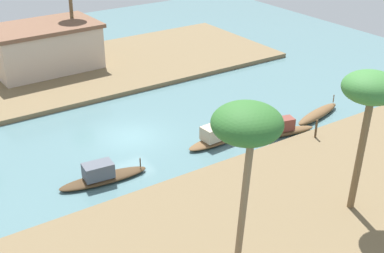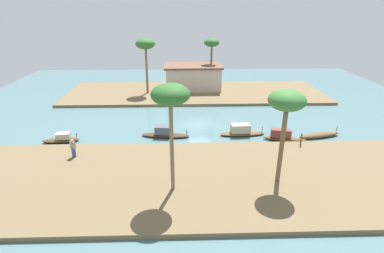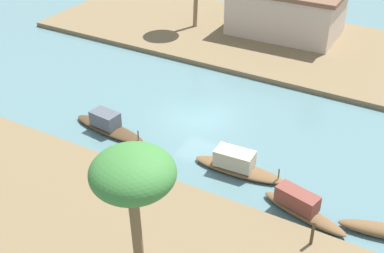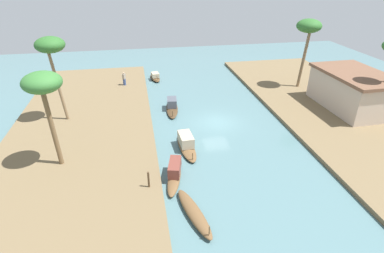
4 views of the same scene
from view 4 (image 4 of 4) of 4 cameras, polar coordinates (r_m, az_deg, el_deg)
name	(u,v)px [view 4 (image 4 of 4)]	position (r m, az deg, el deg)	size (l,w,h in m)	color
river_water	(217,122)	(31.39, 4.54, 0.75)	(65.78, 65.78, 0.00)	slate
riverbank_left	(82,132)	(30.89, -19.59, -0.96)	(39.67, 13.25, 0.36)	brown
riverbank_right	(335,111)	(36.70, 24.71, 2.60)	(39.67, 13.25, 0.36)	brown
sampan_midstream	(172,106)	(34.06, -3.69, 3.77)	(5.24, 1.75, 1.21)	#47331E
sampan_downstream_large	(175,173)	(23.15, -3.22, -8.45)	(4.50, 1.89, 1.24)	brown
sampan_upstream_small	(194,213)	(20.23, 0.35, -15.52)	(4.92, 2.01, 1.08)	brown
sampan_near_left_bank	(155,77)	(43.81, -6.79, 9.02)	(3.74, 1.52, 1.00)	brown
sampan_with_tall_canopy	(186,143)	(26.71, -1.08, -3.12)	(4.99, 1.52, 1.26)	brown
person_on_near_bank	(124,79)	(41.05, -12.33, 8.46)	(0.52, 0.49, 1.71)	#33477A
mooring_post	(149,180)	(21.84, -7.96, -9.62)	(0.14, 0.14, 1.23)	#4C3823
palm_tree_left_near	(50,47)	(31.42, -24.55, 13.12)	(2.64, 2.64, 8.12)	#7F6647
palm_tree_left_far	(43,86)	(23.76, -25.71, 6.77)	(2.69, 2.69, 7.35)	brown
palm_tree_right_tall	(309,28)	(40.52, 20.61, 16.55)	(2.91, 2.91, 8.23)	#7F6647
riverside_building	(353,90)	(37.25, 27.48, 5.92)	(9.22, 5.93, 3.87)	#C6B29E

